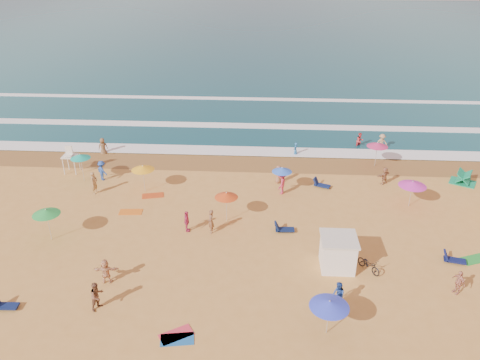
{
  "coord_description": "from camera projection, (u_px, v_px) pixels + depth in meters",
  "views": [
    {
      "loc": [
        2.87,
        -26.45,
        17.93
      ],
      "look_at": [
        0.99,
        6.0,
        1.5
      ],
      "focal_mm": 35.0,
      "sensor_mm": 36.0,
      "label": 1
    }
  ],
  "objects": [
    {
      "name": "ground",
      "position": [
        220.0,
        239.0,
        31.8
      ],
      "size": [
        220.0,
        220.0,
        0.0
      ],
      "primitive_type": "plane",
      "color": "gold",
      "rests_on": "ground"
    },
    {
      "name": "ocean",
      "position": [
        255.0,
        32.0,
        106.64
      ],
      "size": [
        220.0,
        140.0,
        0.18
      ],
      "primitive_type": "cube",
      "color": "#0C4756",
      "rests_on": "ground"
    },
    {
      "name": "wet_sand",
      "position": [
        233.0,
        162.0,
        42.94
      ],
      "size": [
        220.0,
        220.0,
        0.0
      ],
      "primitive_type": "plane",
      "color": "olive",
      "rests_on": "ground"
    },
    {
      "name": "surf_foam",
      "position": [
        239.0,
        128.0,
        50.75
      ],
      "size": [
        200.0,
        18.7,
        0.05
      ],
      "color": "white",
      "rests_on": "ground"
    },
    {
      "name": "cabana",
      "position": [
        338.0,
        253.0,
        28.65
      ],
      "size": [
        2.0,
        2.0,
        2.0
      ],
      "primitive_type": "cube",
      "color": "white",
      "rests_on": "ground"
    },
    {
      "name": "cabana_roof",
      "position": [
        339.0,
        239.0,
        28.17
      ],
      "size": [
        2.2,
        2.2,
        0.12
      ],
      "primitive_type": "cube",
      "color": "silver",
      "rests_on": "cabana"
    },
    {
      "name": "bicycle",
      "position": [
        369.0,
        264.0,
        28.52
      ],
      "size": [
        1.52,
        1.77,
        0.92
      ],
      "primitive_type": "imported",
      "rotation": [
        0.0,
        0.0,
        0.63
      ],
      "color": "black",
      "rests_on": "ground"
    },
    {
      "name": "lifeguard_stand",
      "position": [
        71.0,
        161.0,
        40.66
      ],
      "size": [
        1.2,
        1.2,
        2.1
      ],
      "primitive_type": null,
      "color": "white",
      "rests_on": "ground"
    },
    {
      "name": "beach_umbrellas",
      "position": [
        250.0,
        215.0,
        30.58
      ],
      "size": [
        59.01,
        28.8,
        0.73
      ],
      "color": "#163BBE",
      "rests_on": "ground"
    },
    {
      "name": "loungers",
      "position": [
        338.0,
        263.0,
        29.11
      ],
      "size": [
        48.86,
        23.44,
        0.34
      ],
      "color": "#0F1B4B",
      "rests_on": "ground"
    },
    {
      "name": "towels",
      "position": [
        185.0,
        284.0,
        27.59
      ],
      "size": [
        54.69,
        23.68,
        0.03
      ],
      "color": "red",
      "rests_on": "ground"
    },
    {
      "name": "beachgoers",
      "position": [
        231.0,
        193.0,
        36.09
      ],
      "size": [
        32.89,
        25.12,
        2.1
      ],
      "color": "#254EB0",
      "rests_on": "ground"
    }
  ]
}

